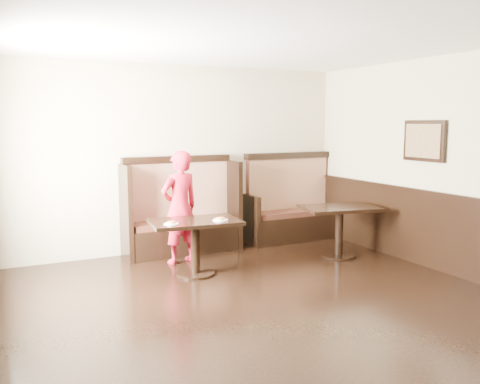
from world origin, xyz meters
TOP-DOWN VIEW (x-y plane):
  - ground at (0.00, 0.00)m, footprint 7.00×7.00m
  - room_shell at (-0.30, 0.28)m, footprint 7.00×7.00m
  - booth_main at (0.00, 3.30)m, footprint 1.75×0.72m
  - booth_neighbor at (1.95, 3.29)m, footprint 1.65×0.72m
  - table_main at (-0.24, 2.11)m, footprint 1.19×0.82m
  - table_neighbor at (1.97, 2.02)m, footprint 1.18×0.90m
  - child at (-0.21, 2.76)m, footprint 0.64×0.50m
  - pizza_plate_left at (-0.59, 2.00)m, footprint 0.18×0.18m
  - pizza_plate_right at (0.04, 1.95)m, footprint 0.20×0.20m

SIDE VIEW (x-z plane):
  - ground at x=0.00m, z-range 0.00..0.00m
  - booth_neighbor at x=1.95m, z-range -0.24..1.21m
  - booth_main at x=0.00m, z-range -0.20..1.25m
  - table_main at x=-0.24m, z-range 0.19..0.91m
  - table_neighbor at x=1.97m, z-range 0.18..0.92m
  - room_shell at x=-0.30m, z-range -2.83..4.17m
  - pizza_plate_left at x=-0.59m, z-range 0.71..0.74m
  - pizza_plate_right at x=0.04m, z-range 0.71..0.75m
  - child at x=-0.21m, z-range 0.00..1.56m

